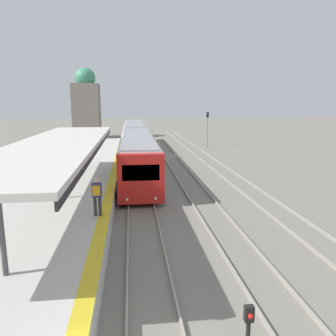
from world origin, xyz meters
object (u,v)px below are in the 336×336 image
Objects in this scene: signal_post_near at (248,331)px; signal_mast_far at (207,125)px; train_near at (136,142)px; person_on_platform at (97,194)px.

signal_post_near is 36.60m from signal_mast_far.
signal_mast_far is (9.38, 7.25, 1.17)m from train_near.
signal_post_near is (3.91, -7.71, -1.01)m from person_on_platform.
person_on_platform is 0.05× the size of train_near.
train_near reaches higher than signal_post_near.
signal_post_near is at bearing -63.08° from person_on_platform.
person_on_platform is 30.30m from signal_mast_far.
signal_mast_far reaches higher than person_on_platform.
signal_mast_far is at bearing 67.95° from person_on_platform.
person_on_platform is 8.70m from signal_post_near.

